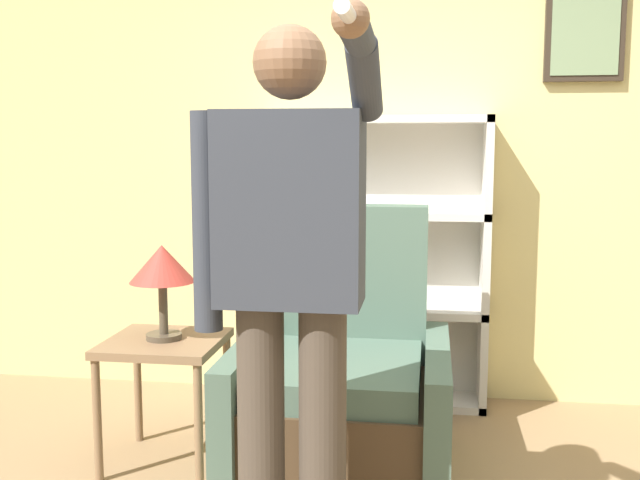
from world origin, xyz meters
The scene contains 6 objects.
wall_back centered at (0.01, 2.03, 1.41)m, with size 8.00×0.11×2.80m.
bookcase centered at (-0.36, 1.87, 0.75)m, with size 1.23×0.28×1.56m.
armchair centered at (-0.27, 0.98, 0.34)m, with size 0.90×0.94×1.13m.
person_standing centered at (-0.34, 0.10, 1.02)m, with size 0.59×0.78×1.76m.
side_table centered at (-1.06, 0.92, 0.48)m, with size 0.49×0.49×0.56m.
table_lamp centered at (-1.06, 0.92, 0.88)m, with size 0.28×0.28×0.41m.
Camera 1 is at (0.09, -2.12, 1.42)m, focal length 42.00 mm.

